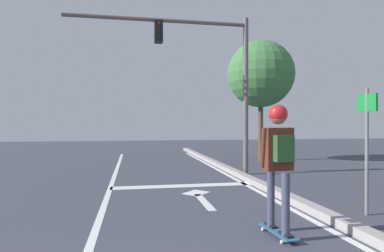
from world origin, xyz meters
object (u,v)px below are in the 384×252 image
skateboard (278,232)px  roadside_tree (261,74)px  skater (279,150)px  traffic_signal_mast (204,62)px  street_sign_post (367,132)px

skateboard → roadside_tree: size_ratio=0.15×
skateboard → skater: size_ratio=0.45×
skater → traffic_signal_mast: size_ratio=0.32×
traffic_signal_mast → street_sign_post: bearing=-68.5°
skater → street_sign_post: 2.10m
skateboard → roadside_tree: bearing=68.9°
skateboard → skater: skater is taller
skateboard → street_sign_post: 2.50m
skater → traffic_signal_mast: traffic_signal_mast is taller
traffic_signal_mast → roadside_tree: size_ratio=1.07×
street_sign_post → roadside_tree: roadside_tree is taller
traffic_signal_mast → skater: bearing=-91.4°
skater → street_sign_post: bearing=19.9°
street_sign_post → roadside_tree: bearing=80.0°
street_sign_post → roadside_tree: (1.43, 8.10, 2.27)m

